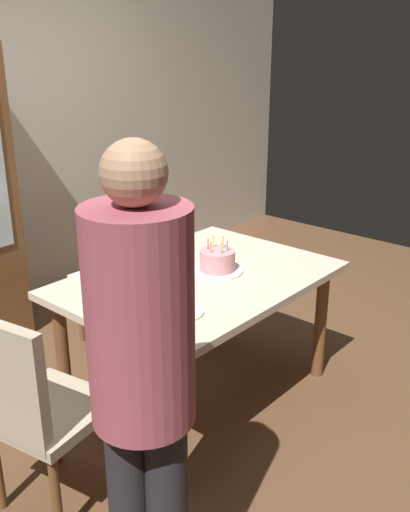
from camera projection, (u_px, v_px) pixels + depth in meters
ground at (199, 392)px, 3.34m from camera, size 6.40×6.40×0.00m
dining_table at (199, 291)px, 3.11m from camera, size 1.43×1.02×0.72m
birthday_cake at (217, 262)px, 3.12m from camera, size 0.28×0.28×0.19m
plate_near_celebrant at (180, 312)px, 2.66m from camera, size 0.22×0.22×0.01m
plate_far_side at (159, 268)px, 3.17m from camera, size 0.22×0.22×0.01m
fork_near_celebrant at (155, 325)px, 2.55m from camera, size 0.18×0.02×0.01m
fork_far_side at (135, 276)px, 3.07m from camera, size 0.18×0.06×0.01m
chair_spindle_back at (119, 275)px, 3.79m from camera, size 0.45×0.45×0.95m
chair_upholstered at (32, 405)px, 2.32m from camera, size 0.51×0.51×0.95m
person_celebrant at (143, 377)px, 1.75m from camera, size 0.32×0.32×1.67m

